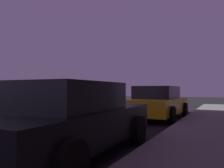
% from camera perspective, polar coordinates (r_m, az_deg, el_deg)
% --- Properties ---
extents(car_black, '(2.07, 4.40, 1.43)m').
position_cam_1_polar(car_black, '(4.52, -10.02, -8.72)').
color(car_black, black).
rests_on(car_black, ground).
extents(car_yellow_cab, '(2.06, 4.42, 1.43)m').
position_cam_1_polar(car_yellow_cab, '(10.19, 11.60, -4.63)').
color(car_yellow_cab, gold).
rests_on(car_yellow_cab, ground).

